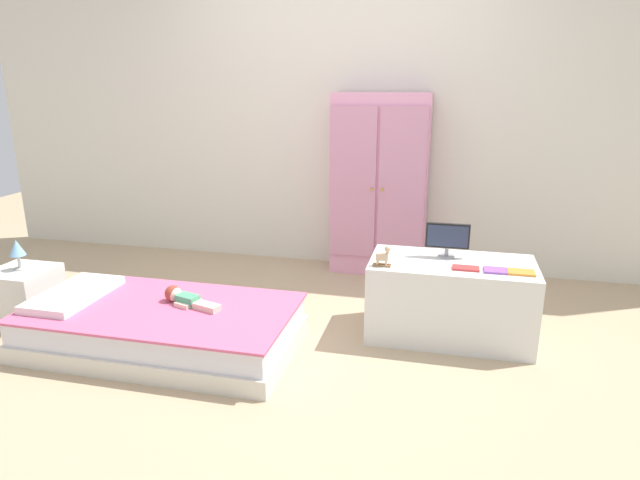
# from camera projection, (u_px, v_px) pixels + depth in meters

# --- Properties ---
(ground_plane) EXTENTS (10.00, 10.00, 0.02)m
(ground_plane) POSITION_uv_depth(u_px,v_px,m) (290.00, 344.00, 3.29)
(ground_plane) COLOR tan
(back_wall) EXTENTS (6.40, 0.05, 2.70)m
(back_wall) POSITION_uv_depth(u_px,v_px,m) (343.00, 102.00, 4.37)
(back_wall) COLOR silver
(back_wall) RESTS_ON ground_plane
(bed) EXTENTS (1.56, 0.83, 0.26)m
(bed) POSITION_uv_depth(u_px,v_px,m) (163.00, 327.00, 3.20)
(bed) COLOR silver
(bed) RESTS_ON ground_plane
(pillow) EXTENTS (0.32, 0.59, 0.05)m
(pillow) POSITION_uv_depth(u_px,v_px,m) (74.00, 294.00, 3.29)
(pillow) COLOR white
(pillow) RESTS_ON bed
(doll) EXTENTS (0.39, 0.18, 0.10)m
(doll) POSITION_uv_depth(u_px,v_px,m) (182.00, 297.00, 3.20)
(doll) COLOR #4CA375
(doll) RESTS_ON bed
(nightstand) EXTENTS (0.37, 0.37, 0.35)m
(nightstand) POSITION_uv_depth(u_px,v_px,m) (25.00, 295.00, 3.54)
(nightstand) COLOR silver
(nightstand) RESTS_ON ground_plane
(table_lamp) EXTENTS (0.10, 0.10, 0.20)m
(table_lamp) POSITION_uv_depth(u_px,v_px,m) (17.00, 249.00, 3.45)
(table_lamp) COLOR #B7B2AD
(table_lamp) RESTS_ON nightstand
(wardrobe) EXTENTS (0.75, 0.30, 1.43)m
(wardrobe) POSITION_uv_depth(u_px,v_px,m) (379.00, 186.00, 4.30)
(wardrobe) COLOR #E599BC
(wardrobe) RESTS_ON ground_plane
(tv_stand) EXTENTS (0.98, 0.51, 0.48)m
(tv_stand) POSITION_uv_depth(u_px,v_px,m) (450.00, 299.00, 3.31)
(tv_stand) COLOR silver
(tv_stand) RESTS_ON ground_plane
(tv_monitor) EXTENTS (0.26, 0.10, 0.21)m
(tv_monitor) POSITION_uv_depth(u_px,v_px,m) (448.00, 238.00, 3.29)
(tv_monitor) COLOR #99999E
(tv_monitor) RESTS_ON tv_stand
(rocking_horse_toy) EXTENTS (0.11, 0.04, 0.13)m
(rocking_horse_toy) POSITION_uv_depth(u_px,v_px,m) (384.00, 256.00, 3.15)
(rocking_horse_toy) COLOR #8E6642
(rocking_horse_toy) RESTS_ON tv_stand
(book_red) EXTENTS (0.15, 0.08, 0.01)m
(book_red) POSITION_uv_depth(u_px,v_px,m) (466.00, 268.00, 3.11)
(book_red) COLOR #CC3838
(book_red) RESTS_ON tv_stand
(book_purple) EXTENTS (0.13, 0.11, 0.01)m
(book_purple) POSITION_uv_depth(u_px,v_px,m) (495.00, 270.00, 3.08)
(book_purple) COLOR #8E51B2
(book_purple) RESTS_ON tv_stand
(book_orange) EXTENTS (0.15, 0.10, 0.01)m
(book_orange) POSITION_uv_depth(u_px,v_px,m) (521.00, 272.00, 3.05)
(book_orange) COLOR orange
(book_orange) RESTS_ON tv_stand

